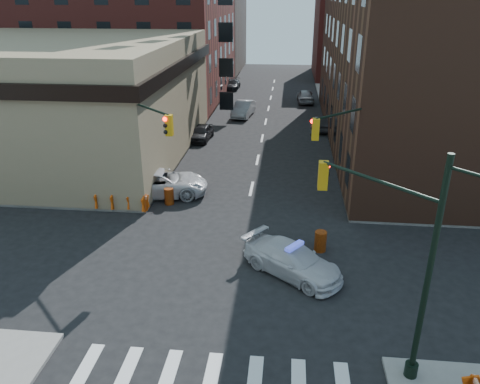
% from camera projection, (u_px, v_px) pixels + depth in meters
% --- Properties ---
extents(ground, '(140.00, 140.00, 0.00)m').
position_uv_depth(ground, '(235.00, 268.00, 22.51)').
color(ground, black).
rests_on(ground, ground).
extents(sidewalk_nw, '(34.00, 54.50, 0.15)m').
position_uv_depth(sidewalk_nw, '(71.00, 106.00, 54.64)').
color(sidewalk_nw, gray).
rests_on(sidewalk_nw, ground).
extents(bank_building, '(22.00, 22.00, 9.00)m').
position_uv_depth(bank_building, '(47.00, 97.00, 37.47)').
color(bank_building, '#8A785B').
rests_on(bank_building, ground).
extents(commercial_row_ne, '(14.00, 34.00, 14.00)m').
position_uv_depth(commercial_row_ne, '(419.00, 61.00, 39.10)').
color(commercial_row_ne, '#4F2E1F').
rests_on(commercial_row_ne, ground).
extents(filler_nw, '(20.00, 18.00, 16.00)m').
position_uv_depth(filler_nw, '(182.00, 20.00, 77.61)').
color(filler_nw, '#51443C').
rests_on(filler_nw, ground).
extents(filler_ne, '(16.00, 16.00, 12.00)m').
position_uv_depth(filler_ne, '(368.00, 37.00, 71.87)').
color(filler_ne, maroon).
rests_on(filler_ne, ground).
extents(signal_pole_se, '(5.40, 5.27, 8.00)m').
position_uv_depth(signal_pole_se, '(400.00, 249.00, 15.07)').
color(signal_pole_se, black).
rests_on(signal_pole_se, sidewalk_se).
extents(signal_pole_nw, '(3.58, 3.67, 8.00)m').
position_uv_depth(signal_pole_nw, '(142.00, 145.00, 26.25)').
color(signal_pole_nw, black).
rests_on(signal_pole_nw, sidewalk_nw).
extents(signal_pole_ne, '(3.67, 3.58, 8.00)m').
position_uv_depth(signal_pole_ne, '(353.00, 152.00, 25.15)').
color(signal_pole_ne, black).
rests_on(signal_pole_ne, sidewalk_ne).
extents(tree_ne_near, '(3.00, 3.00, 4.85)m').
position_uv_depth(tree_ne_near, '(345.00, 93.00, 44.21)').
color(tree_ne_near, black).
rests_on(tree_ne_near, sidewalk_ne).
extents(tree_ne_far, '(3.00, 3.00, 4.85)m').
position_uv_depth(tree_ne_far, '(337.00, 79.00, 51.52)').
color(tree_ne_far, black).
rests_on(tree_ne_far, sidewalk_ne).
extents(police_car, '(5.25, 4.66, 1.46)m').
position_uv_depth(police_car, '(292.00, 260.00, 21.83)').
color(police_car, silver).
rests_on(police_car, ground).
extents(pickup, '(6.49, 3.79, 1.70)m').
position_uv_depth(pickup, '(161.00, 183.00, 30.38)').
color(pickup, silver).
rests_on(pickup, ground).
extents(parked_car_wnear, '(1.94, 4.16, 1.38)m').
position_uv_depth(parked_car_wnear, '(202.00, 132.00, 41.92)').
color(parked_car_wnear, black).
rests_on(parked_car_wnear, ground).
extents(parked_car_wfar, '(2.34, 5.08, 1.62)m').
position_uv_depth(parked_car_wfar, '(244.00, 109.00, 49.90)').
color(parked_car_wfar, gray).
rests_on(parked_car_wfar, ground).
extents(parked_car_wdeep, '(1.94, 4.48, 1.28)m').
position_uv_depth(parked_car_wdeep, '(232.00, 84.00, 64.09)').
color(parked_car_wdeep, black).
rests_on(parked_car_wdeep, ground).
extents(parked_car_enear, '(1.52, 4.03, 1.31)m').
position_uv_depth(parked_car_enear, '(321.00, 124.00, 44.89)').
color(parked_car_enear, black).
rests_on(parked_car_enear, ground).
extents(parked_car_efar, '(2.04, 4.70, 1.58)m').
position_uv_depth(parked_car_efar, '(305.00, 96.00, 56.20)').
color(parked_car_efar, gray).
rests_on(parked_car_efar, ground).
extents(pedestrian_a, '(0.76, 0.63, 1.80)m').
position_uv_depth(pedestrian_a, '(101.00, 192.00, 28.44)').
color(pedestrian_a, black).
rests_on(pedestrian_a, sidewalk_nw).
extents(pedestrian_b, '(0.87, 0.71, 1.67)m').
position_uv_depth(pedestrian_b, '(121.00, 174.00, 31.51)').
color(pedestrian_b, black).
rests_on(pedestrian_b, sidewalk_nw).
extents(pedestrian_c, '(1.07, 1.00, 1.77)m').
position_uv_depth(pedestrian_c, '(39.00, 188.00, 29.11)').
color(pedestrian_c, '#222633').
rests_on(pedestrian_c, sidewalk_nw).
extents(barrel_road, '(0.80, 0.80, 1.08)m').
position_uv_depth(barrel_road, '(320.00, 241.00, 23.88)').
color(barrel_road, '#E8400A').
rests_on(barrel_road, ground).
extents(barrel_bank, '(0.74, 0.74, 1.04)m').
position_uv_depth(barrel_bank, '(169.00, 196.00, 29.21)').
color(barrel_bank, '#DB4D0A').
rests_on(barrel_bank, ground).
extents(barricade_nw_a, '(1.40, 0.90, 0.97)m').
position_uv_depth(barricade_nw_a, '(138.00, 202.00, 28.10)').
color(barricade_nw_a, orange).
rests_on(barricade_nw_a, sidewalk_nw).
extents(barricade_nw_b, '(1.38, 0.74, 1.01)m').
position_uv_depth(barricade_nw_b, '(106.00, 200.00, 28.28)').
color(barricade_nw_b, '#E25D0A').
rests_on(barricade_nw_b, sidewalk_nw).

